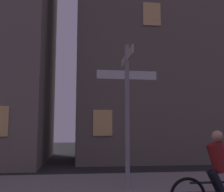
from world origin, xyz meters
name	(u,v)px	position (x,y,z in m)	size (l,w,h in m)	color
sidewalk_kerb	(82,185)	(0.00, 6.24, 0.07)	(40.00, 3.19, 0.14)	gray
signpost	(127,99)	(1.17, 5.30, 2.46)	(1.66, 1.63, 3.85)	gray
cyclist	(217,175)	(2.53, 3.20, 0.75)	(1.82, 0.33, 1.61)	black
building_right_block	(177,45)	(5.99, 13.83, 6.96)	(12.30, 6.15, 13.92)	#6B6056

